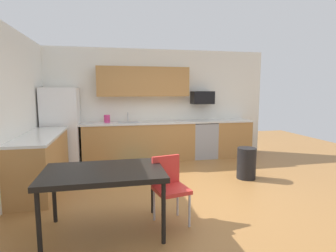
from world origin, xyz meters
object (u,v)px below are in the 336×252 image
Objects in this scene: kettle at (107,119)px; microwave at (202,98)px; trash_bin at (246,163)px; dining_table at (104,175)px; refrigerator at (61,127)px; chair_near_table at (169,184)px; oven_range at (203,139)px.

microwave is at bearing 1.21° from kettle.
dining_table is at bearing -150.66° from trash_bin.
dining_table reaches higher than trash_bin.
refrigerator is 1.02m from kettle.
kettle is at bearing -178.79° from microwave.
microwave is at bearing 64.35° from chair_near_table.
oven_range reaches higher than chair_near_table.
trash_bin is at bearing 29.34° from dining_table.
kettle is (-0.80, 3.23, 0.52)m from chair_near_table.
microwave is at bearing 90.00° from oven_range.
dining_table is 0.84m from chair_near_table.
microwave is (-0.00, 0.10, 1.06)m from oven_range.
chair_near_table is 1.42× the size of trash_bin.
chair_near_table is at bearing -142.93° from trash_bin.
oven_range is at bearing 53.98° from dining_table.
refrigerator is 2.07× the size of chair_near_table.
dining_table is 3.05m from trash_bin.
microwave is 0.90× the size of trash_bin.
microwave is (3.37, 0.18, 0.63)m from refrigerator.
trash_bin is at bearing -81.89° from oven_range.
chair_near_table is (0.81, 0.10, -0.20)m from dining_table.
microwave is 4.21m from dining_table.
microwave reaches higher than trash_bin.
chair_near_table is at bearing -115.65° from microwave.
oven_range is 1.69× the size of microwave.
dining_table is at bearing -125.20° from microwave.
oven_range is at bearing 1.36° from refrigerator.
refrigerator reaches higher than chair_near_table.
dining_table is (0.98, -3.20, -0.17)m from refrigerator.
refrigerator is at bearing 107.12° from dining_table.
chair_near_table is at bearing -116.35° from oven_range.
refrigerator is 3.43m from microwave.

